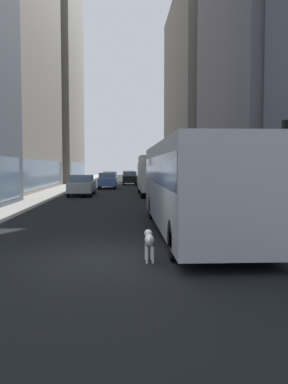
{
  "coord_description": "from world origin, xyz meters",
  "views": [
    {
      "loc": [
        0.41,
        -9.94,
        2.3
      ],
      "look_at": [
        1.12,
        3.95,
        1.4
      ],
      "focal_mm": 37.81,
      "sensor_mm": 36.0,
      "label": 1
    }
  ],
  "objects_px": {
    "car_red_coupe": "(129,176)",
    "dalmatian_dog": "(149,240)",
    "car_blue_hatchback": "(107,181)",
    "box_truck": "(154,174)",
    "car_silver_sedan": "(82,185)",
    "car_yellow_taxi": "(146,180)",
    "car_white_van": "(110,178)",
    "car_black_suv": "(130,178)",
    "transit_bus": "(192,181)",
    "traffic_light_near": "(288,161)"
  },
  "relations": [
    {
      "from": "car_black_suv",
      "to": "box_truck",
      "type": "xyz_separation_m",
      "value": [
        1.6,
        -18.66,
        0.85
      ]
    },
    {
      "from": "car_silver_sedan",
      "to": "car_white_van",
      "type": "bearing_deg",
      "value": 84.88
    },
    {
      "from": "car_white_van",
      "to": "car_silver_sedan",
      "type": "distance_m",
      "value": 17.94
    },
    {
      "from": "car_white_van",
      "to": "dalmatian_dog",
      "type": "bearing_deg",
      "value": -86.79
    },
    {
      "from": "car_black_suv",
      "to": "car_white_van",
      "type": "bearing_deg",
      "value": -165.25
    },
    {
      "from": "car_blue_hatchback",
      "to": "dalmatian_dog",
      "type": "relative_size",
      "value": 4.1
    },
    {
      "from": "box_truck",
      "to": "traffic_light_near",
      "type": "relative_size",
      "value": 2.21
    },
    {
      "from": "car_blue_hatchback",
      "to": "box_truck",
      "type": "bearing_deg",
      "value": -67.65
    },
    {
      "from": "car_red_coupe",
      "to": "dalmatian_dog",
      "type": "distance_m",
      "value": 47.37
    },
    {
      "from": "transit_bus",
      "to": "car_silver_sedan",
      "type": "bearing_deg",
      "value": 107.69
    },
    {
      "from": "car_yellow_taxi",
      "to": "traffic_light_near",
      "type": "xyz_separation_m",
      "value": [
        2.1,
        -31.37,
        1.62
      ]
    },
    {
      "from": "car_yellow_taxi",
      "to": "box_truck",
      "type": "bearing_deg",
      "value": -90.0
    },
    {
      "from": "transit_bus",
      "to": "car_white_van",
      "type": "xyz_separation_m",
      "value": [
        -4.0,
        35.42,
        -0.96
      ]
    },
    {
      "from": "car_red_coupe",
      "to": "car_black_suv",
      "type": "xyz_separation_m",
      "value": [
        0.0,
        -7.09,
        0.0
      ]
    },
    {
      "from": "transit_bus",
      "to": "traffic_light_near",
      "type": "height_order",
      "value": "traffic_light_near"
    },
    {
      "from": "car_yellow_taxi",
      "to": "car_black_suv",
      "type": "distance_m",
      "value": 7.87
    },
    {
      "from": "car_black_suv",
      "to": "box_truck",
      "type": "bearing_deg",
      "value": -85.1
    },
    {
      "from": "car_black_suv",
      "to": "box_truck",
      "type": "height_order",
      "value": "box_truck"
    },
    {
      "from": "car_red_coupe",
      "to": "car_black_suv",
      "type": "height_order",
      "value": "same"
    },
    {
      "from": "box_truck",
      "to": "car_silver_sedan",
      "type": "bearing_deg",
      "value": 178.35
    },
    {
      "from": "car_yellow_taxi",
      "to": "car_black_suv",
      "type": "bearing_deg",
      "value": 101.72
    },
    {
      "from": "car_white_van",
      "to": "car_black_suv",
      "type": "xyz_separation_m",
      "value": [
        2.4,
        0.63,
        0.0
      ]
    },
    {
      "from": "transit_bus",
      "to": "car_black_suv",
      "type": "height_order",
      "value": "transit_bus"
    },
    {
      "from": "car_red_coupe",
      "to": "car_silver_sedan",
      "type": "distance_m",
      "value": 25.9
    },
    {
      "from": "box_truck",
      "to": "car_white_van",
      "type": "bearing_deg",
      "value": 102.51
    },
    {
      "from": "car_silver_sedan",
      "to": "box_truck",
      "type": "bearing_deg",
      "value": -1.65
    },
    {
      "from": "car_red_coupe",
      "to": "car_yellow_taxi",
      "type": "relative_size",
      "value": 0.98
    },
    {
      "from": "transit_bus",
      "to": "car_white_van",
      "type": "bearing_deg",
      "value": 96.44
    },
    {
      "from": "transit_bus",
      "to": "box_truck",
      "type": "relative_size",
      "value": 1.54
    },
    {
      "from": "car_yellow_taxi",
      "to": "car_black_suv",
      "type": "relative_size",
      "value": 0.96
    },
    {
      "from": "car_black_suv",
      "to": "box_truck",
      "type": "distance_m",
      "value": 18.75
    },
    {
      "from": "car_blue_hatchback",
      "to": "dalmatian_dog",
      "type": "bearing_deg",
      "value": -85.94
    },
    {
      "from": "transit_bus",
      "to": "car_white_van",
      "type": "distance_m",
      "value": 35.66
    },
    {
      "from": "car_blue_hatchback",
      "to": "car_yellow_taxi",
      "type": "distance_m",
      "value": 4.18
    },
    {
      "from": "car_blue_hatchback",
      "to": "car_white_van",
      "type": "bearing_deg",
      "value": 90.0
    },
    {
      "from": "car_red_coupe",
      "to": "traffic_light_near",
      "type": "bearing_deg",
      "value": -85.42
    },
    {
      "from": "car_silver_sedan",
      "to": "dalmatian_dog",
      "type": "height_order",
      "value": "car_silver_sedan"
    },
    {
      "from": "transit_bus",
      "to": "car_red_coupe",
      "type": "height_order",
      "value": "transit_bus"
    },
    {
      "from": "car_yellow_taxi",
      "to": "dalmatian_dog",
      "type": "relative_size",
      "value": 4.17
    },
    {
      "from": "transit_bus",
      "to": "car_black_suv",
      "type": "distance_m",
      "value": 36.1
    },
    {
      "from": "car_red_coupe",
      "to": "car_silver_sedan",
      "type": "height_order",
      "value": "same"
    },
    {
      "from": "car_silver_sedan",
      "to": "car_black_suv",
      "type": "distance_m",
      "value": 18.93
    },
    {
      "from": "car_silver_sedan",
      "to": "car_black_suv",
      "type": "relative_size",
      "value": 1.11
    },
    {
      "from": "car_white_van",
      "to": "car_yellow_taxi",
      "type": "height_order",
      "value": "same"
    },
    {
      "from": "car_white_van",
      "to": "box_truck",
      "type": "xyz_separation_m",
      "value": [
        4.0,
        -18.03,
        0.85
      ]
    },
    {
      "from": "car_red_coupe",
      "to": "dalmatian_dog",
      "type": "bearing_deg",
      "value": -90.21
    },
    {
      "from": "car_yellow_taxi",
      "to": "traffic_light_near",
      "type": "bearing_deg",
      "value": -86.17
    },
    {
      "from": "car_blue_hatchback",
      "to": "dalmatian_dog",
      "type": "distance_m",
      "value": 31.42
    },
    {
      "from": "car_blue_hatchback",
      "to": "car_silver_sedan",
      "type": "xyz_separation_m",
      "value": [
        -1.6,
        -9.57,
        0.0
      ]
    },
    {
      "from": "car_white_van",
      "to": "traffic_light_near",
      "type": "xyz_separation_m",
      "value": [
        6.1,
        -38.44,
        1.62
      ]
    }
  ]
}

